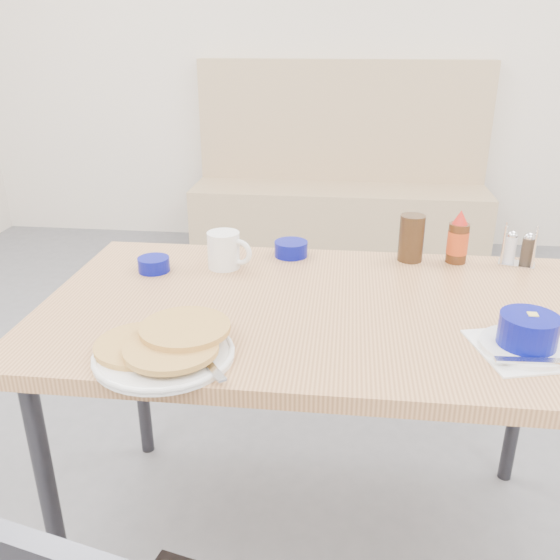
# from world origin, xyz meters

# --- Properties ---
(wall_back) EXTENTS (5.00, 0.06, 2.80)m
(wall_back) POSITION_xyz_m (0.00, 2.97, 1.40)
(wall_back) COLOR silver
(wall_back) RESTS_ON ground
(booth_bench) EXTENTS (1.90, 0.56, 1.22)m
(booth_bench) POSITION_xyz_m (0.00, 2.78, 0.35)
(booth_bench) COLOR tan
(booth_bench) RESTS_ON ground
(dining_table) EXTENTS (1.40, 0.80, 0.76)m
(dining_table) POSITION_xyz_m (0.00, 0.25, 0.70)
(dining_table) COLOR tan
(dining_table) RESTS_ON ground
(pancake_plate) EXTENTS (0.30, 0.29, 0.05)m
(pancake_plate) POSITION_xyz_m (-0.31, -0.04, 0.78)
(pancake_plate) COLOR white
(pancake_plate) RESTS_ON dining_table
(coffee_mug) EXTENTS (0.13, 0.09, 0.10)m
(coffee_mug) POSITION_xyz_m (-0.29, 0.47, 0.81)
(coffee_mug) COLOR white
(coffee_mug) RESTS_ON dining_table
(grits_setting) EXTENTS (0.27, 0.25, 0.08)m
(grits_setting) POSITION_xyz_m (0.44, 0.07, 0.80)
(grits_setting) COLOR white
(grits_setting) RESTS_ON dining_table
(creamer_bowl) EXTENTS (0.09, 0.09, 0.04)m
(creamer_bowl) POSITION_xyz_m (-0.48, 0.42, 0.78)
(creamer_bowl) COLOR #050A7D
(creamer_bowl) RESTS_ON dining_table
(butter_bowl) EXTENTS (0.10, 0.10, 0.04)m
(butter_bowl) POSITION_xyz_m (-0.11, 0.59, 0.78)
(butter_bowl) COLOR #050A7D
(butter_bowl) RESTS_ON dining_table
(amber_tumbler) EXTENTS (0.08, 0.08, 0.14)m
(amber_tumbler) POSITION_xyz_m (0.24, 0.59, 0.83)
(amber_tumbler) COLOR #342110
(amber_tumbler) RESTS_ON dining_table
(condiment_caddy) EXTENTS (0.11, 0.08, 0.12)m
(condiment_caddy) POSITION_xyz_m (0.55, 0.59, 0.80)
(condiment_caddy) COLOR silver
(condiment_caddy) RESTS_ON dining_table
(syrup_bottle) EXTENTS (0.06, 0.06, 0.16)m
(syrup_bottle) POSITION_xyz_m (0.38, 0.59, 0.83)
(syrup_bottle) COLOR #47230F
(syrup_bottle) RESTS_ON dining_table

